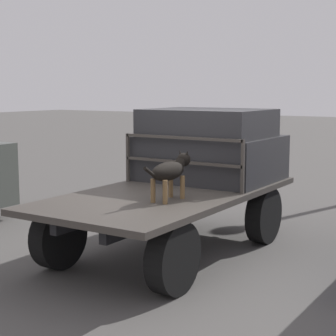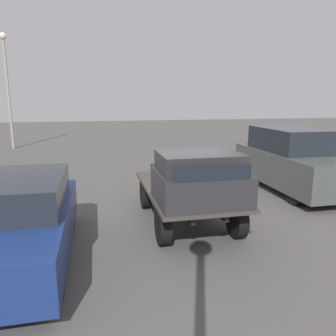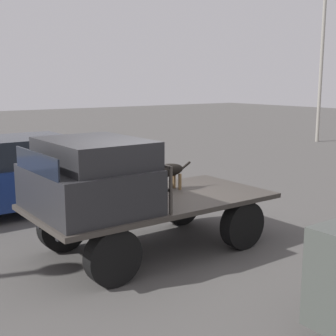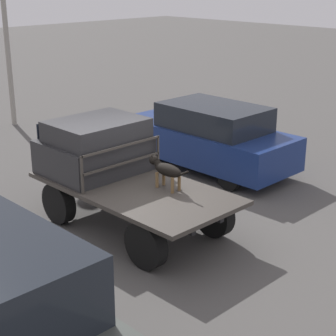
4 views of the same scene
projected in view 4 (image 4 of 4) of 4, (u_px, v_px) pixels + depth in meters
name	position (u px, v px, depth m)	size (l,w,h in m)	color
ground_plane	(135.00, 229.00, 10.85)	(80.00, 80.00, 0.00)	#514F4C
flatbed_truck	(134.00, 198.00, 10.63)	(4.08, 2.04, 0.89)	black
truck_cab	(95.00, 147.00, 11.16)	(1.60, 1.92, 1.08)	#28282B
truck_headboard	(122.00, 157.00, 10.61)	(0.04, 1.92, 0.72)	#3D3833
dog	(166.00, 169.00, 10.32)	(1.02, 0.24, 0.60)	brown
parked_sedan	(208.00, 136.00, 13.96)	(4.59, 1.84, 1.65)	black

